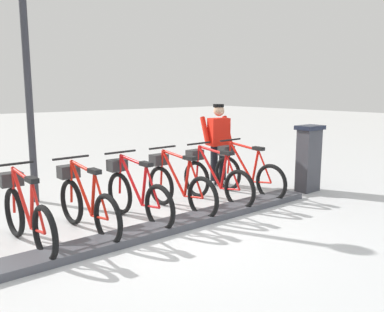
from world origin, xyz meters
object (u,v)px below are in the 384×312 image
object	(u,v)px
bike_docked_3	(135,193)
bike_docked_2	(178,185)
bike_docked_0	(245,172)
bike_docked_4	(86,202)
payment_kiosk	(308,157)
lamp_post	(26,55)
worker_near_rack	(218,141)
bike_docked_1	(214,178)
bike_docked_5	(26,214)

from	to	relation	value
bike_docked_3	bike_docked_2	bearing A→B (deg)	-90.00
bike_docked_0	bike_docked_4	xyz separation A→B (m)	(0.00, 3.17, 0.00)
payment_kiosk	lamp_post	size ratio (longest dim) A/B	0.33
bike_docked_0	lamp_post	distance (m)	4.32
bike_docked_0	worker_near_rack	distance (m)	1.05
bike_docked_4	worker_near_rack	world-z (taller)	worker_near_rack
bike_docked_3	bike_docked_4	bearing A→B (deg)	90.00
bike_docked_1	bike_docked_2	size ratio (longest dim) A/B	1.00
bike_docked_0	worker_near_rack	xyz separation A→B (m)	(0.92, -0.16, 0.48)
worker_near_rack	lamp_post	world-z (taller)	lamp_post
bike_docked_2	lamp_post	world-z (taller)	lamp_post
lamp_post	bike_docked_0	bearing A→B (deg)	-122.22
bike_docked_1	worker_near_rack	bearing A→B (deg)	-46.04
bike_docked_2	lamp_post	size ratio (longest dim) A/B	0.45
bike_docked_2	bike_docked_5	distance (m)	2.37
bike_docked_1	lamp_post	xyz separation A→B (m)	(2.02, 2.41, 2.09)
worker_near_rack	bike_docked_1	bearing A→B (deg)	133.96
bike_docked_3	lamp_post	world-z (taller)	lamp_post
bike_docked_3	lamp_post	bearing A→B (deg)	22.30
lamp_post	bike_docked_1	bearing A→B (deg)	-129.93
bike_docked_2	worker_near_rack	xyz separation A→B (m)	(0.92, -1.74, 0.48)
bike_docked_2	bike_docked_1	bearing A→B (deg)	-90.00
worker_near_rack	bike_docked_3	bearing A→B (deg)	109.90
bike_docked_1	bike_docked_3	world-z (taller)	same
bike_docked_0	bike_docked_1	bearing A→B (deg)	90.00
worker_near_rack	bike_docked_2	bearing A→B (deg)	117.76
bike_docked_1	bike_docked_5	size ratio (longest dim) A/B	1.00
bike_docked_1	bike_docked_5	xyz separation A→B (m)	(0.00, 3.17, 0.00)
payment_kiosk	bike_docked_5	bearing A→B (deg)	83.60
bike_docked_1	bike_docked_2	world-z (taller)	same
bike_docked_5	worker_near_rack	bearing A→B (deg)	-77.44
bike_docked_5	worker_near_rack	world-z (taller)	worker_near_rack
bike_docked_2	bike_docked_0	bearing A→B (deg)	-90.00
payment_kiosk	bike_docked_5	size ratio (longest dim) A/B	0.74
bike_docked_4	lamp_post	size ratio (longest dim) A/B	0.45
bike_docked_0	bike_docked_3	xyz separation A→B (m)	(0.00, 2.37, 0.00)
bike_docked_4	lamp_post	xyz separation A→B (m)	(2.02, 0.04, 2.09)
bike_docked_0	bike_docked_3	size ratio (longest dim) A/B	1.00
worker_near_rack	bike_docked_0	bearing A→B (deg)	170.14
bike_docked_1	bike_docked_3	size ratio (longest dim) A/B	1.00
bike_docked_1	worker_near_rack	distance (m)	1.41
bike_docked_5	lamp_post	size ratio (longest dim) A/B	0.45
bike_docked_2	bike_docked_4	xyz separation A→B (m)	(0.00, 1.58, 0.00)
bike_docked_0	lamp_post	bearing A→B (deg)	57.78
bike_docked_1	bike_docked_3	xyz separation A→B (m)	(0.00, 1.58, 0.00)
bike_docked_5	bike_docked_0	bearing A→B (deg)	-90.00
bike_docked_5	worker_near_rack	xyz separation A→B (m)	(0.92, -4.12, 0.48)
bike_docked_2	bike_docked_4	distance (m)	1.58
bike_docked_3	lamp_post	size ratio (longest dim) A/B	0.45
payment_kiosk	bike_docked_3	xyz separation A→B (m)	(0.57, 3.52, -0.24)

